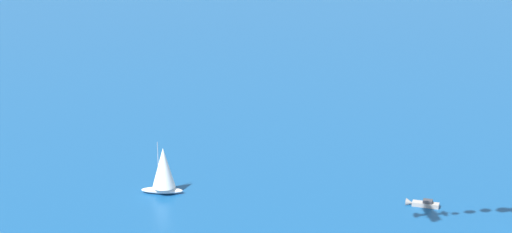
% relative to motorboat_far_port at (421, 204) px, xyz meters
% --- Properties ---
extents(motorboat_far_port, '(7.31, 3.56, 2.06)m').
position_rel_motorboat_far_port_xyz_m(motorboat_far_port, '(0.00, 0.00, 0.00)').
color(motorboat_far_port, '#9E9993').
rests_on(motorboat_far_port, ground_plane).
extents(sailboat_ahead, '(9.41, 7.09, 12.01)m').
position_rel_motorboat_far_port_xyz_m(sailboat_ahead, '(50.86, 24.39, 4.93)').
color(sailboat_ahead, white).
rests_on(sailboat_ahead, ground_plane).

